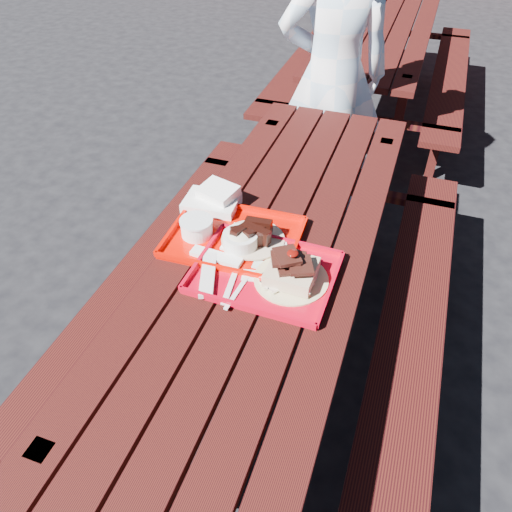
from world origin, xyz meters
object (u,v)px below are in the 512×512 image
far_tray (231,236)px  person (333,77)px  picnic_table_near (268,281)px  picnic_table_far (378,51)px  near_tray (267,264)px

far_tray → person: size_ratio=0.29×
picnic_table_near → picnic_table_far: same height
far_tray → person: (0.06, 1.42, 0.09)m
picnic_table_far → picnic_table_near: bearing=-90.0°
near_tray → far_tray: (-0.18, 0.11, -0.01)m
near_tray → far_tray: 0.21m
picnic_table_far → near_tray: (0.04, -2.94, 0.23)m
person → picnic_table_near: bearing=74.3°
near_tray → person: person is taller
picnic_table_far → far_tray: far_tray is taller
picnic_table_far → person: person is taller
far_tray → person: person is taller
picnic_table_near → person: (-0.08, 1.39, 0.30)m
picnic_table_near → near_tray: bearing=-75.4°
picnic_table_far → person: 1.44m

